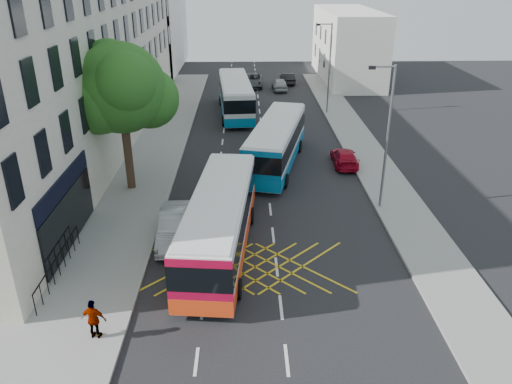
{
  "coord_description": "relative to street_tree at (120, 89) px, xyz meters",
  "views": [
    {
      "loc": [
        -1.4,
        -13.57,
        12.76
      ],
      "look_at": [
        -0.87,
        9.57,
        2.2
      ],
      "focal_mm": 35.0,
      "sensor_mm": 36.0,
      "label": 1
    }
  ],
  "objects": [
    {
      "name": "ground",
      "position": [
        8.51,
        -14.97,
        -6.29
      ],
      "size": [
        120.0,
        120.0,
        0.0
      ],
      "primitive_type": "plane",
      "color": "black",
      "rests_on": "ground"
    },
    {
      "name": "pedestrian_far",
      "position": [
        1.51,
        -13.76,
        -5.33
      ],
      "size": [
        1.0,
        0.54,
        1.62
      ],
      "primitive_type": "imported",
      "rotation": [
        0.0,
        0.0,
        2.98
      ],
      "color": "gray",
      "rests_on": "pavement_left"
    },
    {
      "name": "distant_car_silver",
      "position": [
        11.01,
        26.81,
        -5.63
      ],
      "size": [
        1.67,
        3.94,
        1.33
      ],
      "primitive_type": "imported",
      "rotation": [
        0.0,
        0.0,
        3.17
      ],
      "color": "#9CA0A4",
      "rests_on": "ground"
    },
    {
      "name": "distant_car_dark",
      "position": [
        12.13,
        30.1,
        -5.66
      ],
      "size": [
        1.64,
        3.93,
        1.26
      ],
      "primitive_type": "imported",
      "rotation": [
        0.0,
        0.0,
        3.22
      ],
      "color": "black",
      "rests_on": "ground"
    },
    {
      "name": "pavement_right",
      "position": [
        16.01,
        0.03,
        -6.22
      ],
      "size": [
        3.0,
        70.0,
        0.15
      ],
      "primitive_type": "cube",
      "color": "gray",
      "rests_on": "ground"
    },
    {
      "name": "street_tree",
      "position": [
        0.0,
        0.0,
        0.0
      ],
      "size": [
        6.3,
        5.7,
        8.8
      ],
      "color": "#382619",
      "rests_on": "pavement_left"
    },
    {
      "name": "pavement_left",
      "position": [
        0.01,
        0.03,
        -6.22
      ],
      "size": [
        5.0,
        70.0,
        0.15
      ],
      "primitive_type": "cube",
      "color": "gray",
      "rests_on": "ground"
    },
    {
      "name": "building_right",
      "position": [
        19.51,
        33.03,
        -2.29
      ],
      "size": [
        6.0,
        18.0,
        8.0
      ],
      "primitive_type": "cube",
      "color": "silver",
      "rests_on": "ground"
    },
    {
      "name": "railings",
      "position": [
        -1.19,
        -9.67,
        -5.57
      ],
      "size": [
        0.08,
        5.6,
        1.14
      ],
      "primitive_type": null,
      "color": "black",
      "rests_on": "pavement_left"
    },
    {
      "name": "lamp_near",
      "position": [
        14.71,
        -2.97,
        -1.68
      ],
      "size": [
        1.45,
        0.15,
        8.0
      ],
      "color": "slate",
      "rests_on": "pavement_right"
    },
    {
      "name": "terrace_main",
      "position": [
        -5.49,
        9.52,
        0.46
      ],
      "size": [
        8.3,
        45.0,
        13.5
      ],
      "color": "beige",
      "rests_on": "ground"
    },
    {
      "name": "terrace_far",
      "position": [
        -5.49,
        40.03,
        -1.29
      ],
      "size": [
        8.0,
        20.0,
        10.0
      ],
      "primitive_type": "cube",
      "color": "silver",
      "rests_on": "ground"
    },
    {
      "name": "parked_car_silver",
      "position": [
        3.61,
        -6.32,
        -5.51
      ],
      "size": [
        1.81,
        4.8,
        1.56
      ],
      "primitive_type": "imported",
      "rotation": [
        0.0,
        0.0,
        0.03
      ],
      "color": "#A0A3A7",
      "rests_on": "ground"
    },
    {
      "name": "distant_car_grey",
      "position": [
        7.97,
        28.69,
        -5.58
      ],
      "size": [
        2.53,
        5.2,
        1.42
      ],
      "primitive_type": "imported",
      "rotation": [
        0.0,
        0.0,
        -0.03
      ],
      "color": "#3B3E43",
      "rests_on": "ground"
    },
    {
      "name": "bus_far",
      "position": [
        6.25,
        17.21,
        -4.6
      ],
      "size": [
        3.53,
        11.58,
        3.21
      ],
      "rotation": [
        0.0,
        0.0,
        0.08
      ],
      "color": "silver",
      "rests_on": "ground"
    },
    {
      "name": "red_hatchback",
      "position": [
        14.01,
        3.87,
        -5.72
      ],
      "size": [
        1.75,
        4.01,
        1.15
      ],
      "primitive_type": "imported",
      "rotation": [
        0.0,
        0.0,
        3.1
      ],
      "color": "#A3071D",
      "rests_on": "ground"
    },
    {
      "name": "bus_near",
      "position": [
        5.86,
        -7.52,
        -4.66
      ],
      "size": [
        3.57,
        11.18,
        3.09
      ],
      "rotation": [
        0.0,
        0.0,
        -0.09
      ],
      "color": "silver",
      "rests_on": "ground"
    },
    {
      "name": "lamp_far",
      "position": [
        14.71,
        17.03,
        -1.68
      ],
      "size": [
        1.45,
        0.15,
        8.0
      ],
      "color": "slate",
      "rests_on": "pavement_right"
    },
    {
      "name": "bus_mid",
      "position": [
        9.24,
        3.93,
        -4.66
      ],
      "size": [
        5.03,
        11.32,
        3.1
      ],
      "rotation": [
        0.0,
        0.0,
        -0.23
      ],
      "color": "silver",
      "rests_on": "ground"
    }
  ]
}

